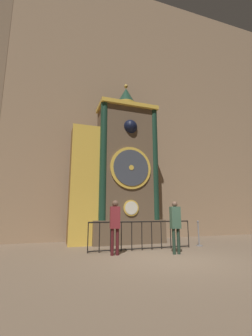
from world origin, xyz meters
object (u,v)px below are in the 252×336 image
Objects in this scene: clock_tower at (118,172)px; stanchion_post at (199,238)px; visitor_far at (175,222)px; visitor_near at (115,221)px.

clock_tower is 7.78× the size of stanchion_post.
clock_tower is 4.74m from stanchion_post.
clock_tower is 4.21m from visitor_far.
stanchion_post is at bearing 21.38° from visitor_near.
clock_tower is at bearing 80.80° from visitor_near.
visitor_near is 1.02× the size of visitor_far.
stanchion_post is (4.01, 0.88, -0.77)m from visitor_near.
visitor_far reaches higher than stanchion_post.
visitor_near reaches higher than visitor_far.
visitor_near is at bearing 173.31° from visitor_far.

